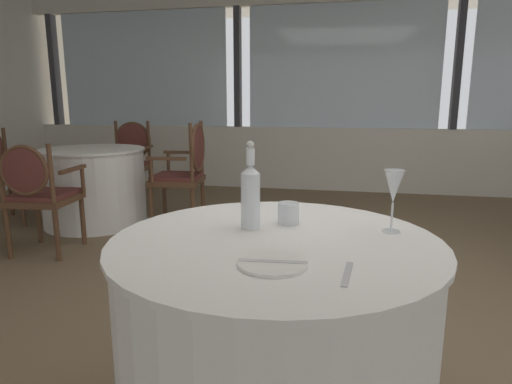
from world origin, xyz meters
TOP-DOWN VIEW (x-y plane):
  - ground_plane at (0.00, 0.00)m, footprint 12.59×12.59m
  - window_wall_far at (-0.00, 3.64)m, footprint 9.03×0.14m
  - foreground_table at (-0.13, -0.99)m, footprint 1.12×1.12m
  - side_plate at (-0.10, -1.23)m, footprint 0.20×0.20m
  - butter_knife at (-0.10, -1.23)m, footprint 0.20×0.03m
  - dinner_fork at (0.11, -1.26)m, footprint 0.03×0.17m
  - water_bottle at (-0.24, -0.88)m, footprint 0.07×0.07m
  - wine_glass at (0.26, -0.82)m, footprint 0.07×0.07m
  - water_tumbler at (-0.12, -0.79)m, footprint 0.08×0.08m
  - background_table_0 at (-2.34, 1.45)m, footprint 1.01×1.01m
  - dining_chair_0_0 at (-1.40, 1.54)m, footprint 0.51×0.57m
  - dining_chair_0_1 at (-2.43, 2.39)m, footprint 0.57×0.51m
  - dining_chair_0_2 at (-3.26, 1.37)m, footprint 0.51×0.57m
  - dining_chair_0_3 at (-2.25, 0.53)m, footprint 0.57×0.51m

SIDE VIEW (x-z plane):
  - ground_plane at x=0.00m, z-range 0.00..0.00m
  - foreground_table at x=-0.13m, z-range 0.00..0.75m
  - background_table_0 at x=-2.34m, z-range 0.00..0.75m
  - dining_chair_0_3 at x=-2.25m, z-range 0.08..0.98m
  - dining_chair_0_2 at x=-3.26m, z-range 0.09..1.02m
  - dining_chair_0_1 at x=-2.43m, z-range 0.08..1.05m
  - dining_chair_0_0 at x=-1.40m, z-range 0.08..1.10m
  - dinner_fork at x=0.11m, z-range 0.75..0.75m
  - side_plate at x=-0.10m, z-range 0.75..0.76m
  - butter_knife at x=-0.10m, z-range 0.76..0.76m
  - water_tumbler at x=-0.12m, z-range 0.75..0.83m
  - water_bottle at x=-0.24m, z-range 0.72..1.04m
  - wine_glass at x=0.26m, z-range 0.80..1.02m
  - window_wall_far at x=0.00m, z-range -0.26..2.42m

